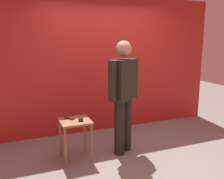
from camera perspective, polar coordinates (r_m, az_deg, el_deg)
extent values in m
plane|color=gray|center=(4.05, 6.33, -15.62)|extent=(12.00, 12.00, 0.00)
cube|color=#B3241E|center=(5.02, -1.55, 5.60)|extent=(4.72, 0.12, 2.64)
cylinder|color=black|center=(4.03, 1.73, -8.68)|extent=(0.23, 0.23, 0.89)
cylinder|color=black|center=(4.20, 3.29, -7.88)|extent=(0.23, 0.23, 0.89)
cube|color=black|center=(3.92, 2.62, 2.29)|extent=(0.54, 0.47, 0.63)
cube|color=red|center=(3.98, 1.10, 2.91)|extent=(0.12, 0.08, 0.53)
cube|color=#384C99|center=(3.99, 1.02, 2.65)|extent=(0.05, 0.03, 0.48)
cylinder|color=black|center=(3.68, 0.13, 1.92)|extent=(0.17, 0.17, 0.60)
cylinder|color=black|center=(4.17, 4.83, 3.04)|extent=(0.17, 0.17, 0.60)
sphere|color=#A87A5B|center=(3.87, 2.69, 9.28)|extent=(0.25, 0.25, 0.25)
cube|color=olive|center=(3.85, -8.41, -7.15)|extent=(0.45, 0.45, 0.03)
cylinder|color=olive|center=(3.75, -10.55, -12.95)|extent=(0.04, 0.04, 0.60)
cylinder|color=olive|center=(3.83, -4.64, -12.21)|extent=(0.04, 0.04, 0.60)
cylinder|color=olive|center=(4.10, -11.65, -10.76)|extent=(0.04, 0.04, 0.60)
cylinder|color=olive|center=(4.18, -6.26, -10.14)|extent=(0.04, 0.04, 0.60)
cube|color=black|center=(3.82, -7.12, -6.94)|extent=(0.10, 0.16, 0.01)
cube|color=black|center=(3.91, -9.77, -6.49)|extent=(0.14, 0.16, 0.02)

